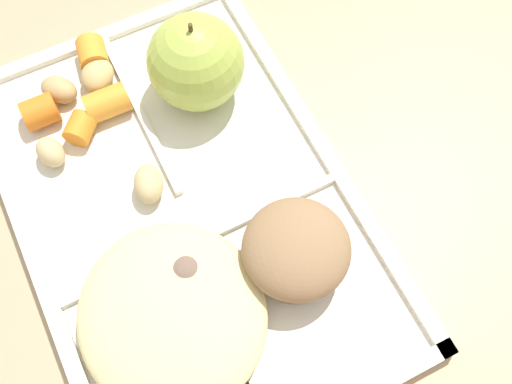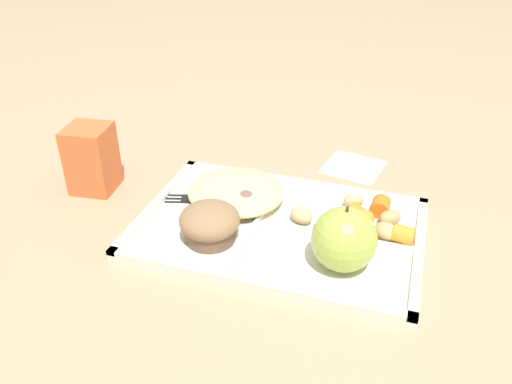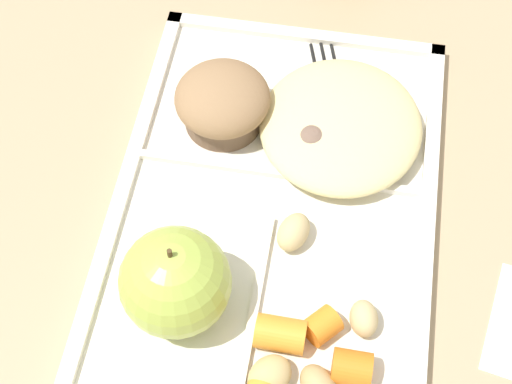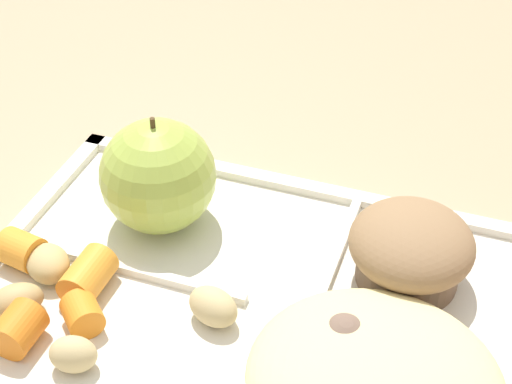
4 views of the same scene
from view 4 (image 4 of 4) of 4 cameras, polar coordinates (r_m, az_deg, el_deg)
ground at (r=0.51m, az=0.64°, el=-9.50°), size 6.00×6.00×0.00m
lunch_tray at (r=0.50m, az=0.61°, el=-9.02°), size 0.40×0.27×0.02m
green_apple at (r=0.54m, az=-7.36°, el=1.20°), size 0.08×0.08×0.09m
bran_muffin at (r=0.51m, az=11.50°, el=-4.26°), size 0.08×0.08×0.05m
carrot_slice_large at (r=0.49m, az=-12.88°, el=-8.91°), size 0.03×0.03×0.02m
carrot_slice_back at (r=0.51m, az=-12.48°, el=-6.16°), size 0.03×0.04×0.03m
carrot_slice_diagonal at (r=0.49m, az=-17.39°, el=-9.77°), size 0.03×0.03×0.03m
carrot_slice_near_corner at (r=0.54m, az=-17.17°, el=-4.18°), size 0.03×0.03×0.03m
potato_chunk_small at (r=0.53m, az=-15.32°, el=-5.19°), size 0.04×0.04×0.02m
potato_chunk_golden at (r=0.51m, az=-17.50°, el=-7.77°), size 0.04×0.04×0.02m
potato_chunk_large at (r=0.49m, az=-3.23°, el=-8.57°), size 0.04×0.03×0.02m
potato_chunk_corner at (r=0.47m, az=-13.54°, el=-11.74°), size 0.03×0.03×0.02m
egg_noodle_pile at (r=0.45m, az=8.90°, el=-13.80°), size 0.15×0.14×0.03m
meatball_side at (r=0.45m, az=9.77°, el=-13.84°), size 0.03×0.03×0.03m
meatball_center at (r=0.46m, az=6.63°, el=-11.03°), size 0.03×0.03×0.03m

